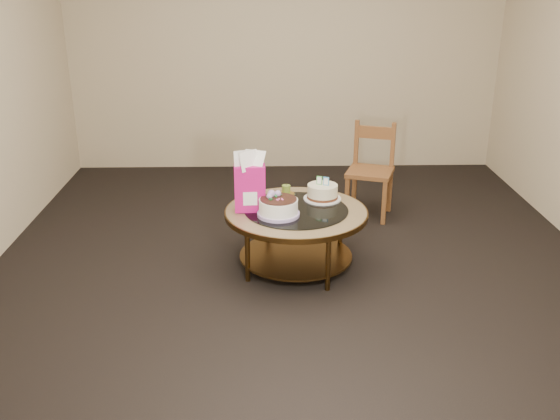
{
  "coord_description": "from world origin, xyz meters",
  "views": [
    {
      "loc": [
        -0.22,
        -4.11,
        2.06
      ],
      "look_at": [
        -0.11,
        0.02,
        0.45
      ],
      "focal_mm": 40.0,
      "sensor_mm": 36.0,
      "label": 1
    }
  ],
  "objects_px": {
    "cream_cake": "(322,192)",
    "dining_chair": "(371,170)",
    "decorated_cake": "(278,208)",
    "gift_bag": "(250,182)",
    "coffee_table": "(296,220)"
  },
  "relations": [
    {
      "from": "coffee_table",
      "to": "gift_bag",
      "type": "height_order",
      "value": "gift_bag"
    },
    {
      "from": "gift_bag",
      "to": "dining_chair",
      "type": "height_order",
      "value": "gift_bag"
    },
    {
      "from": "decorated_cake",
      "to": "cream_cake",
      "type": "distance_m",
      "value": 0.46
    },
    {
      "from": "coffee_table",
      "to": "cream_cake",
      "type": "height_order",
      "value": "cream_cake"
    },
    {
      "from": "decorated_cake",
      "to": "gift_bag",
      "type": "height_order",
      "value": "gift_bag"
    },
    {
      "from": "cream_cake",
      "to": "dining_chair",
      "type": "bearing_deg",
      "value": 82.82
    },
    {
      "from": "decorated_cake",
      "to": "cream_cake",
      "type": "height_order",
      "value": "cream_cake"
    },
    {
      "from": "cream_cake",
      "to": "gift_bag",
      "type": "relative_size",
      "value": 0.65
    },
    {
      "from": "cream_cake",
      "to": "dining_chair",
      "type": "height_order",
      "value": "dining_chair"
    },
    {
      "from": "coffee_table",
      "to": "cream_cake",
      "type": "xyz_separation_m",
      "value": [
        0.2,
        0.2,
        0.13
      ]
    },
    {
      "from": "gift_bag",
      "to": "coffee_table",
      "type": "bearing_deg",
      "value": -1.61
    },
    {
      "from": "coffee_table",
      "to": "gift_bag",
      "type": "xyz_separation_m",
      "value": [
        -0.33,
        -0.0,
        0.29
      ]
    },
    {
      "from": "decorated_cake",
      "to": "dining_chair",
      "type": "height_order",
      "value": "dining_chair"
    },
    {
      "from": "cream_cake",
      "to": "gift_bag",
      "type": "height_order",
      "value": "gift_bag"
    },
    {
      "from": "coffee_table",
      "to": "dining_chair",
      "type": "xyz_separation_m",
      "value": [
        0.7,
        1.05,
        0.03
      ]
    }
  ]
}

